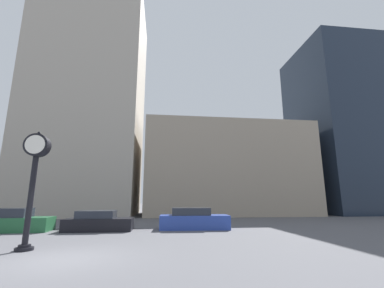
% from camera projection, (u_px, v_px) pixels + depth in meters
% --- Properties ---
extents(ground_plane, '(200.00, 200.00, 0.00)m').
position_uv_depth(ground_plane, '(61.00, 260.00, 8.36)').
color(ground_plane, '#515156').
extents(building_tall_tower, '(13.07, 12.00, 28.66)m').
position_uv_depth(building_tall_tower, '(91.00, 103.00, 33.94)').
color(building_tall_tower, '#ADA393').
rests_on(building_tall_tower, ground_plane).
extents(building_storefront_row, '(20.27, 12.00, 11.10)m').
position_uv_depth(building_storefront_row, '(224.00, 171.00, 34.15)').
color(building_storefront_row, gray).
rests_on(building_storefront_row, ground_plane).
extents(building_glass_modern, '(12.94, 12.00, 24.30)m').
position_uv_depth(building_glass_modern, '(346.00, 128.00, 37.66)').
color(building_glass_modern, '#1E2838').
rests_on(building_glass_modern, ground_plane).
extents(street_clock, '(0.95, 0.66, 4.72)m').
position_uv_depth(street_clock, '(34.00, 170.00, 10.48)').
color(street_clock, black).
rests_on(street_clock, ground_plane).
extents(car_green, '(4.83, 1.96, 1.39)m').
position_uv_depth(car_green, '(8.00, 222.00, 15.53)').
color(car_green, '#236038').
rests_on(car_green, ground_plane).
extents(car_black, '(4.08, 1.88, 1.22)m').
position_uv_depth(car_black, '(99.00, 222.00, 16.06)').
color(car_black, black).
rests_on(car_black, ground_plane).
extents(car_blue, '(4.60, 1.94, 1.36)m').
position_uv_depth(car_blue, '(194.00, 220.00, 16.91)').
color(car_blue, '#28429E').
rests_on(car_blue, ground_plane).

